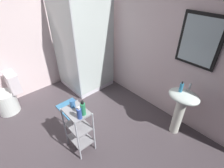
% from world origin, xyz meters
% --- Properties ---
extents(ground_plane, '(4.20, 4.20, 0.02)m').
position_xyz_m(ground_plane, '(0.00, 0.00, -0.01)').
color(ground_plane, '#4B4247').
extents(wall_back, '(4.20, 0.14, 2.50)m').
position_xyz_m(wall_back, '(0.01, 1.85, 1.25)').
color(wall_back, silver).
rests_on(wall_back, ground_plane).
extents(wall_left, '(0.10, 4.20, 2.50)m').
position_xyz_m(wall_left, '(-1.85, 0.00, 1.25)').
color(wall_left, silver).
rests_on(wall_left, ground_plane).
extents(shower_stall, '(0.92, 0.92, 2.00)m').
position_xyz_m(shower_stall, '(-1.19, 1.18, 0.46)').
color(shower_stall, white).
rests_on(shower_stall, ground_plane).
extents(pedestal_sink, '(0.46, 0.37, 0.81)m').
position_xyz_m(pedestal_sink, '(0.91, 1.52, 0.58)').
color(pedestal_sink, white).
rests_on(pedestal_sink, ground_plane).
extents(sink_faucet, '(0.03, 0.03, 0.10)m').
position_xyz_m(sink_faucet, '(0.91, 1.64, 0.86)').
color(sink_faucet, silver).
rests_on(sink_faucet, pedestal_sink).
extents(toilet, '(0.37, 0.49, 0.76)m').
position_xyz_m(toilet, '(-1.48, -0.35, 0.31)').
color(toilet, white).
rests_on(toilet, ground_plane).
extents(storage_cart, '(0.38, 0.28, 0.74)m').
position_xyz_m(storage_cart, '(0.11, 0.18, 0.44)').
color(storage_cart, silver).
rests_on(storage_cart, ground_plane).
extents(hand_soap_bottle, '(0.05, 0.05, 0.17)m').
position_xyz_m(hand_soap_bottle, '(0.85, 1.49, 0.88)').
color(hand_soap_bottle, '#389ED1').
rests_on(hand_soap_bottle, pedestal_sink).
extents(shampoo_bottle_blue, '(0.06, 0.06, 0.18)m').
position_xyz_m(shampoo_bottle_blue, '(0.25, 0.15, 0.82)').
color(shampoo_bottle_blue, blue).
rests_on(shampoo_bottle_blue, storage_cart).
extents(body_wash_bottle_green, '(0.06, 0.06, 0.22)m').
position_xyz_m(body_wash_bottle_green, '(0.23, 0.22, 0.84)').
color(body_wash_bottle_green, '#309C64').
rests_on(body_wash_bottle_green, storage_cart).
extents(rinse_cup, '(0.07, 0.07, 0.11)m').
position_xyz_m(rinse_cup, '(0.01, 0.19, 0.79)').
color(rinse_cup, '#3870B2').
rests_on(rinse_cup, storage_cart).
extents(bath_mat, '(0.60, 0.40, 0.02)m').
position_xyz_m(bath_mat, '(-0.71, 0.50, 0.01)').
color(bath_mat, teal).
rests_on(bath_mat, ground_plane).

